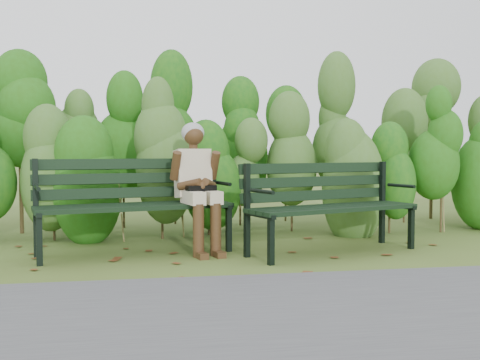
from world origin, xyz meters
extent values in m
plane|color=#45561E|center=(0.00, 0.00, 0.00)|extent=(80.00, 80.00, 0.00)
cube|color=#474749|center=(0.00, -2.20, 0.01)|extent=(60.00, 2.50, 0.01)
cylinder|color=#47381E|center=(-2.14, 1.30, 0.40)|extent=(0.03, 0.03, 0.80)
ellipsoid|color=#296014|center=(-2.14, 1.30, 1.04)|extent=(0.64, 0.64, 1.44)
cylinder|color=#47381E|center=(-1.53, 1.30, 0.40)|extent=(0.03, 0.03, 0.80)
ellipsoid|color=#296014|center=(-1.53, 1.30, 1.04)|extent=(0.64, 0.64, 1.44)
cylinder|color=#47381E|center=(-0.92, 1.30, 0.40)|extent=(0.03, 0.03, 0.80)
ellipsoid|color=#296014|center=(-0.92, 1.30, 1.04)|extent=(0.64, 0.64, 1.44)
cylinder|color=#47381E|center=(-0.31, 1.30, 0.40)|extent=(0.03, 0.03, 0.80)
ellipsoid|color=#296014|center=(-0.31, 1.30, 1.04)|extent=(0.64, 0.64, 1.44)
cylinder|color=#47381E|center=(0.31, 1.30, 0.40)|extent=(0.03, 0.03, 0.80)
ellipsoid|color=#296014|center=(0.31, 1.30, 1.04)|extent=(0.64, 0.64, 1.44)
cylinder|color=#47381E|center=(0.92, 1.30, 0.40)|extent=(0.03, 0.03, 0.80)
ellipsoid|color=#296014|center=(0.92, 1.30, 1.04)|extent=(0.64, 0.64, 1.44)
cylinder|color=#47381E|center=(1.53, 1.30, 0.40)|extent=(0.03, 0.03, 0.80)
ellipsoid|color=#296014|center=(1.53, 1.30, 1.04)|extent=(0.64, 0.64, 1.44)
cylinder|color=#47381E|center=(2.14, 1.30, 0.40)|extent=(0.03, 0.03, 0.80)
ellipsoid|color=#296014|center=(2.14, 1.30, 1.04)|extent=(0.64, 0.64, 1.44)
cylinder|color=#47381E|center=(2.75, 1.30, 0.40)|extent=(0.03, 0.03, 0.80)
ellipsoid|color=#296014|center=(2.75, 1.30, 1.04)|extent=(0.64, 0.64, 1.44)
cylinder|color=#47381E|center=(3.36, 1.30, 0.40)|extent=(0.03, 0.03, 0.80)
ellipsoid|color=#296014|center=(3.36, 1.30, 1.04)|extent=(0.64, 0.64, 1.44)
cylinder|color=#47381E|center=(-2.69, 2.30, 0.55)|extent=(0.04, 0.04, 1.10)
ellipsoid|color=#195917|center=(-2.69, 2.30, 1.43)|extent=(0.70, 0.70, 1.98)
cylinder|color=#47381E|center=(-1.92, 2.30, 0.55)|extent=(0.04, 0.04, 1.10)
ellipsoid|color=#195917|center=(-1.92, 2.30, 1.43)|extent=(0.70, 0.70, 1.98)
cylinder|color=#47381E|center=(-1.15, 2.30, 0.55)|extent=(0.04, 0.04, 1.10)
ellipsoid|color=#195917|center=(-1.15, 2.30, 1.43)|extent=(0.70, 0.70, 1.98)
cylinder|color=#47381E|center=(-0.38, 2.30, 0.55)|extent=(0.04, 0.04, 1.10)
ellipsoid|color=#195917|center=(-0.38, 2.30, 1.43)|extent=(0.70, 0.70, 1.98)
cylinder|color=#47381E|center=(0.38, 2.30, 0.55)|extent=(0.04, 0.04, 1.10)
ellipsoid|color=#195917|center=(0.38, 2.30, 1.43)|extent=(0.70, 0.70, 1.98)
cylinder|color=#47381E|center=(1.15, 2.30, 0.55)|extent=(0.04, 0.04, 1.10)
ellipsoid|color=#195917|center=(1.15, 2.30, 1.43)|extent=(0.70, 0.70, 1.98)
cylinder|color=#47381E|center=(1.92, 2.30, 0.55)|extent=(0.04, 0.04, 1.10)
ellipsoid|color=#195917|center=(1.92, 2.30, 1.43)|extent=(0.70, 0.70, 1.98)
cylinder|color=#47381E|center=(2.69, 2.30, 0.55)|extent=(0.04, 0.04, 1.10)
ellipsoid|color=#195917|center=(2.69, 2.30, 1.43)|extent=(0.70, 0.70, 1.98)
cylinder|color=#47381E|center=(3.46, 2.30, 0.55)|extent=(0.04, 0.04, 1.10)
ellipsoid|color=#195917|center=(3.46, 2.30, 1.43)|extent=(0.70, 0.70, 1.98)
cube|color=brown|center=(-0.74, -1.15, 0.00)|extent=(0.10, 0.11, 0.01)
cube|color=brown|center=(1.32, -0.30, 0.00)|extent=(0.10, 0.08, 0.01)
cube|color=brown|center=(-2.15, -0.21, 0.00)|extent=(0.09, 0.10, 0.01)
cube|color=brown|center=(0.13, -0.23, 0.00)|extent=(0.10, 0.08, 0.01)
cube|color=brown|center=(0.67, -0.72, 0.00)|extent=(0.11, 0.11, 0.01)
cube|color=brown|center=(-0.77, -0.76, 0.00)|extent=(0.11, 0.10, 0.01)
cube|color=brown|center=(1.73, -0.22, 0.00)|extent=(0.11, 0.11, 0.01)
cube|color=brown|center=(-0.30, 0.49, 0.00)|extent=(0.11, 0.11, 0.01)
cube|color=brown|center=(-0.09, 0.31, 0.00)|extent=(0.11, 0.11, 0.01)
cube|color=brown|center=(2.67, 0.42, 0.00)|extent=(0.11, 0.11, 0.01)
cube|color=brown|center=(-0.52, -0.27, 0.00)|extent=(0.10, 0.11, 0.01)
cube|color=brown|center=(1.17, -1.11, 0.00)|extent=(0.09, 0.07, 0.01)
cube|color=brown|center=(-1.15, 0.50, 0.00)|extent=(0.11, 0.11, 0.01)
cube|color=brown|center=(1.65, 0.86, 0.00)|extent=(0.11, 0.10, 0.01)
cube|color=brown|center=(1.19, 0.79, 0.00)|extent=(0.10, 0.11, 0.01)
cube|color=brown|center=(-0.24, 0.48, 0.00)|extent=(0.11, 0.11, 0.01)
cube|color=brown|center=(0.85, 0.12, 0.00)|extent=(0.10, 0.11, 0.01)
cube|color=brown|center=(-0.45, -0.46, 0.00)|extent=(0.11, 0.10, 0.01)
cube|color=brown|center=(0.03, -0.01, 0.00)|extent=(0.10, 0.11, 0.01)
cube|color=brown|center=(-1.49, -1.16, 0.00)|extent=(0.11, 0.11, 0.01)
cube|color=brown|center=(-0.66, 0.97, 0.00)|extent=(0.11, 0.11, 0.01)
cube|color=black|center=(-1.06, 0.06, 0.49)|extent=(1.95, 0.57, 0.04)
cube|color=black|center=(-1.09, 0.19, 0.49)|extent=(1.95, 0.57, 0.04)
cube|color=black|center=(-1.12, 0.33, 0.49)|extent=(1.95, 0.57, 0.04)
cube|color=black|center=(-1.15, 0.46, 0.49)|extent=(1.95, 0.57, 0.04)
cube|color=black|center=(-1.17, 0.56, 0.61)|extent=(1.93, 0.51, 0.12)
cube|color=black|center=(-1.18, 0.57, 0.77)|extent=(1.93, 0.51, 0.12)
cube|color=black|center=(-1.18, 0.59, 0.92)|extent=(1.93, 0.51, 0.12)
cube|color=black|center=(-1.97, -0.17, 0.25)|extent=(0.07, 0.07, 0.49)
cube|color=black|center=(-2.08, 0.29, 0.49)|extent=(0.07, 0.07, 0.99)
cube|color=black|center=(-2.02, 0.04, 0.47)|extent=(0.18, 0.55, 0.04)
cylinder|color=black|center=(-2.01, -0.01, 0.71)|extent=(0.13, 0.41, 0.04)
cube|color=black|center=(-0.14, 0.26, 0.25)|extent=(0.07, 0.07, 0.49)
cube|color=black|center=(-0.24, 0.72, 0.49)|extent=(0.07, 0.07, 0.99)
cube|color=black|center=(-0.19, 0.47, 0.47)|extent=(0.18, 0.55, 0.04)
cylinder|color=black|center=(-0.17, 0.42, 0.71)|extent=(0.13, 0.41, 0.04)
cube|color=black|center=(0.99, -0.20, 0.47)|extent=(1.81, 0.73, 0.04)
cube|color=black|center=(0.94, -0.08, 0.47)|extent=(1.81, 0.73, 0.04)
cube|color=black|center=(0.90, 0.05, 0.47)|extent=(1.81, 0.73, 0.04)
cube|color=black|center=(0.86, 0.17, 0.47)|extent=(1.81, 0.73, 0.04)
cube|color=black|center=(0.83, 0.26, 0.58)|extent=(1.79, 0.67, 0.11)
cube|color=black|center=(0.82, 0.28, 0.73)|extent=(1.79, 0.67, 0.11)
cube|color=black|center=(0.81, 0.29, 0.88)|extent=(1.79, 0.67, 0.11)
cube|color=black|center=(0.14, -0.51, 0.23)|extent=(0.07, 0.07, 0.47)
cube|color=black|center=(0.00, -0.08, 0.47)|extent=(0.07, 0.07, 0.94)
cube|color=black|center=(0.07, -0.31, 0.45)|extent=(0.22, 0.51, 0.04)
cylinder|color=black|center=(0.09, -0.36, 0.68)|extent=(0.16, 0.38, 0.04)
cube|color=black|center=(1.84, 0.08, 0.23)|extent=(0.07, 0.07, 0.47)
cube|color=black|center=(1.69, 0.51, 0.47)|extent=(0.07, 0.07, 0.94)
cube|color=black|center=(1.77, 0.28, 0.45)|extent=(0.22, 0.51, 0.04)
cylinder|color=black|center=(1.79, 0.23, 0.68)|extent=(0.16, 0.38, 0.04)
cube|color=beige|center=(-0.52, 0.18, 0.58)|extent=(0.24, 0.45, 0.13)
cube|color=beige|center=(-0.34, 0.22, 0.58)|extent=(0.24, 0.45, 0.13)
cylinder|color=#442B16|center=(-0.48, 0.01, 0.27)|extent=(0.13, 0.13, 0.53)
cylinder|color=#442B16|center=(-0.30, 0.05, 0.27)|extent=(0.13, 0.13, 0.53)
cube|color=#442B16|center=(-0.46, -0.07, 0.03)|extent=(0.14, 0.22, 0.06)
cube|color=#442B16|center=(-0.28, -0.03, 0.03)|extent=(0.14, 0.22, 0.06)
cube|color=beige|center=(-0.49, 0.46, 0.82)|extent=(0.42, 0.33, 0.53)
cylinder|color=#442B16|center=(-0.49, 0.45, 1.09)|extent=(0.09, 0.09, 0.10)
sphere|color=#442B16|center=(-0.49, 0.44, 1.23)|extent=(0.21, 0.21, 0.21)
ellipsoid|color=gray|center=(-0.49, 0.46, 1.25)|extent=(0.25, 0.23, 0.22)
cylinder|color=#442B16|center=(-0.68, 0.34, 0.91)|extent=(0.14, 0.23, 0.32)
cylinder|color=#442B16|center=(-0.27, 0.43, 0.91)|extent=(0.14, 0.23, 0.32)
cylinder|color=#442B16|center=(-0.55, 0.23, 0.72)|extent=(0.27, 0.24, 0.13)
cylinder|color=#442B16|center=(-0.34, 0.28, 0.72)|extent=(0.19, 0.29, 0.13)
sphere|color=#442B16|center=(-0.43, 0.20, 0.70)|extent=(0.11, 0.11, 0.11)
cube|color=black|center=(-0.43, 0.21, 0.63)|extent=(0.33, 0.19, 0.16)
camera|label=1|loc=(-1.03, -5.54, 1.06)|focal=42.00mm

